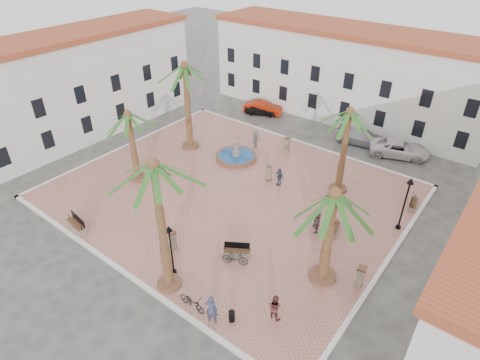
{
  "coord_description": "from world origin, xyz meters",
  "views": [
    {
      "loc": [
        17.04,
        -20.71,
        18.57
      ],
      "look_at": [
        1.0,
        0.0,
        1.6
      ],
      "focal_mm": 30.0,
      "sensor_mm": 36.0,
      "label": 1
    }
  ],
  "objects_px": {
    "bench_e": "(334,229)",
    "bollard_se": "(172,239)",
    "cyclist_a": "(212,309)",
    "pedestrian_east": "(317,221)",
    "palm_nw": "(185,75)",
    "bicycle_a": "(192,302)",
    "bench_ne": "(413,204)",
    "bollard_n": "(287,144)",
    "palm_sw": "(129,123)",
    "bicycle_b": "(235,258)",
    "bench_se": "(237,252)",
    "pedestrian_fountain_a": "(269,171)",
    "bench_s": "(77,226)",
    "car_red": "(263,108)",
    "car_white": "(399,149)",
    "lamppost_e": "(407,195)",
    "litter_bin": "(232,316)",
    "bollard_e": "(360,276)",
    "fountain": "(236,156)",
    "car_silver": "(363,137)",
    "palm_e": "(333,206)",
    "car_black": "(261,109)",
    "palm_s": "(155,179)",
    "palm_ne": "(349,121)",
    "cyclist_b": "(275,307)",
    "pedestrian_north": "(256,140)",
    "pedestrian_fountain_b": "(279,177)"
  },
  "relations": [
    {
      "from": "bench_e",
      "to": "bollard_se",
      "type": "distance_m",
      "value": 11.2
    },
    {
      "from": "bollard_se",
      "to": "cyclist_a",
      "type": "xyz_separation_m",
      "value": [
        5.92,
        -2.8,
        0.23
      ]
    },
    {
      "from": "cyclist_a",
      "to": "pedestrian_east",
      "type": "height_order",
      "value": "cyclist_a"
    },
    {
      "from": "palm_nw",
      "to": "bicycle_a",
      "type": "relative_size",
      "value": 4.54
    },
    {
      "from": "bench_ne",
      "to": "bollard_n",
      "type": "bearing_deg",
      "value": 73.47
    },
    {
      "from": "palm_sw",
      "to": "bicycle_b",
      "type": "relative_size",
      "value": 3.62
    },
    {
      "from": "bench_se",
      "to": "pedestrian_fountain_a",
      "type": "distance_m",
      "value": 9.5
    },
    {
      "from": "bench_ne",
      "to": "bench_s",
      "type": "bearing_deg",
      "value": 124.94
    },
    {
      "from": "bicycle_a",
      "to": "car_red",
      "type": "bearing_deg",
      "value": 27.19
    },
    {
      "from": "bicycle_a",
      "to": "car_white",
      "type": "bearing_deg",
      "value": -6.55
    },
    {
      "from": "palm_sw",
      "to": "lamppost_e",
      "type": "height_order",
      "value": "palm_sw"
    },
    {
      "from": "bench_e",
      "to": "litter_bin",
      "type": "distance_m",
      "value": 10.22
    },
    {
      "from": "bench_se",
      "to": "bollard_e",
      "type": "xyz_separation_m",
      "value": [
        7.39,
        2.47,
        0.49
      ]
    },
    {
      "from": "car_red",
      "to": "lamppost_e",
      "type": "bearing_deg",
      "value": -139.6
    },
    {
      "from": "cyclist_a",
      "to": "car_white",
      "type": "xyz_separation_m",
      "value": [
        1.51,
        24.78,
        -0.38
      ]
    },
    {
      "from": "bench_s",
      "to": "pedestrian_east",
      "type": "bearing_deg",
      "value": 43.88
    },
    {
      "from": "fountain",
      "to": "pedestrian_east",
      "type": "bearing_deg",
      "value": -23.22
    },
    {
      "from": "bollard_n",
      "to": "cyclist_a",
      "type": "distance_m",
      "value": 20.28
    },
    {
      "from": "pedestrian_east",
      "to": "car_silver",
      "type": "relative_size",
      "value": 0.35
    },
    {
      "from": "bench_s",
      "to": "car_white",
      "type": "xyz_separation_m",
      "value": [
        14.26,
        24.76,
        0.29
      ]
    },
    {
      "from": "palm_e",
      "to": "car_black",
      "type": "bearing_deg",
      "value": 133.83
    },
    {
      "from": "bollard_e",
      "to": "pedestrian_east",
      "type": "xyz_separation_m",
      "value": [
        -4.5,
        2.87,
        0.13
      ]
    },
    {
      "from": "palm_nw",
      "to": "bench_se",
      "type": "xyz_separation_m",
      "value": [
        12.89,
        -9.12,
        -6.82
      ]
    },
    {
      "from": "litter_bin",
      "to": "car_silver",
      "type": "distance_m",
      "value": 24.45
    },
    {
      "from": "palm_s",
      "to": "palm_ne",
      "type": "bearing_deg",
      "value": 77.51
    },
    {
      "from": "litter_bin",
      "to": "pedestrian_east",
      "type": "xyz_separation_m",
      "value": [
        -0.05,
        9.53,
        0.53
      ]
    },
    {
      "from": "cyclist_b",
      "to": "car_white",
      "type": "distance_m",
      "value": 22.49
    },
    {
      "from": "bench_e",
      "to": "bollard_n",
      "type": "relative_size",
      "value": 1.26
    },
    {
      "from": "bench_e",
      "to": "car_red",
      "type": "height_order",
      "value": "car_red"
    },
    {
      "from": "palm_s",
      "to": "bench_ne",
      "type": "distance_m",
      "value": 20.52
    },
    {
      "from": "lamppost_e",
      "to": "cyclist_a",
      "type": "relative_size",
      "value": 2.18
    },
    {
      "from": "palm_s",
      "to": "bicycle_b",
      "type": "height_order",
      "value": "palm_s"
    },
    {
      "from": "bench_e",
      "to": "pedestrian_north",
      "type": "xyz_separation_m",
      "value": [
        -11.7,
        6.88,
        0.58
      ]
    },
    {
      "from": "pedestrian_fountain_b",
      "to": "bench_ne",
      "type": "bearing_deg",
      "value": 35.21
    },
    {
      "from": "fountain",
      "to": "pedestrian_north",
      "type": "xyz_separation_m",
      "value": [
        0.17,
        2.89,
        0.57
      ]
    },
    {
      "from": "palm_sw",
      "to": "bicycle_a",
      "type": "distance_m",
      "value": 15.55
    },
    {
      "from": "palm_e",
      "to": "bollard_e",
      "type": "height_order",
      "value": "palm_e"
    },
    {
      "from": "bench_s",
      "to": "bicycle_a",
      "type": "distance_m",
      "value": 11.27
    },
    {
      "from": "bollard_se",
      "to": "bicycle_a",
      "type": "height_order",
      "value": "bollard_se"
    },
    {
      "from": "palm_s",
      "to": "cyclist_a",
      "type": "bearing_deg",
      "value": -6.14
    },
    {
      "from": "palm_s",
      "to": "car_silver",
      "type": "distance_m",
      "value": 25.59
    },
    {
      "from": "bicycle_a",
      "to": "bicycle_b",
      "type": "relative_size",
      "value": 1.07
    },
    {
      "from": "cyclist_a",
      "to": "lamppost_e",
      "type": "bearing_deg",
      "value": -128.96
    },
    {
      "from": "car_black",
      "to": "pedestrian_north",
      "type": "bearing_deg",
      "value": -171.43
    },
    {
      "from": "bench_e",
      "to": "bicycle_b",
      "type": "distance_m",
      "value": 7.58
    },
    {
      "from": "palm_sw",
      "to": "palm_s",
      "type": "xyz_separation_m",
      "value": [
        10.75,
        -6.66,
        2.41
      ]
    },
    {
      "from": "bench_s",
      "to": "litter_bin",
      "type": "bearing_deg",
      "value": 9.68
    },
    {
      "from": "bench_e",
      "to": "bicycle_a",
      "type": "xyz_separation_m",
      "value": [
        -3.33,
        -10.86,
        0.23
      ]
    },
    {
      "from": "bench_s",
      "to": "litter_bin",
      "type": "height_order",
      "value": "bench_s"
    },
    {
      "from": "cyclist_b",
      "to": "car_black",
      "type": "relative_size",
      "value": 0.45
    }
  ]
}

